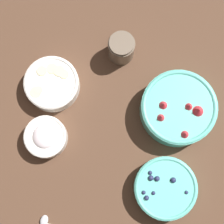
# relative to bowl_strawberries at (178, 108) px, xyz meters

# --- Properties ---
(ground_plane) EXTENTS (4.00, 4.00, 0.00)m
(ground_plane) POSITION_rel_bowl_strawberries_xyz_m (-0.04, 0.20, -0.04)
(ground_plane) COLOR #4C3323
(bowl_strawberries) EXTENTS (0.21, 0.21, 0.09)m
(bowl_strawberries) POSITION_rel_bowl_strawberries_xyz_m (0.00, 0.00, 0.00)
(bowl_strawberries) COLOR #56B7A8
(bowl_strawberries) RESTS_ON ground_plane
(bowl_blueberries) EXTENTS (0.17, 0.17, 0.06)m
(bowl_blueberries) POSITION_rel_bowl_strawberries_xyz_m (-0.22, 0.06, -0.01)
(bowl_blueberries) COLOR #56B7A8
(bowl_blueberries) RESTS_ON ground_plane
(bowl_bananas) EXTENTS (0.16, 0.16, 0.05)m
(bowl_bananas) POSITION_rel_bowl_strawberries_xyz_m (0.11, 0.35, -0.01)
(bowl_bananas) COLOR silver
(bowl_bananas) RESTS_ON ground_plane
(bowl_cream) EXTENTS (0.12, 0.12, 0.06)m
(bowl_cream) POSITION_rel_bowl_strawberries_xyz_m (-0.04, 0.38, -0.01)
(bowl_cream) COLOR silver
(bowl_cream) RESTS_ON ground_plane
(jar_chocolate) EXTENTS (0.08, 0.08, 0.09)m
(jar_chocolate) POSITION_rel_bowl_strawberries_xyz_m (0.20, 0.14, -0.00)
(jar_chocolate) COLOR brown
(jar_chocolate) RESTS_ON ground_plane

